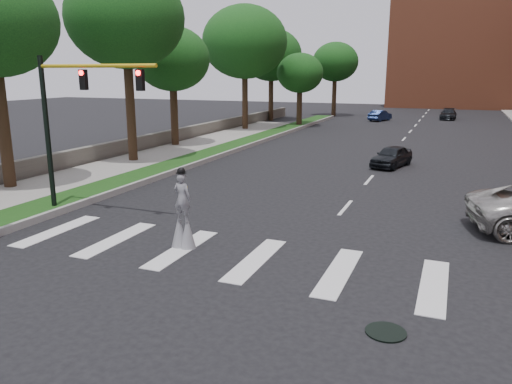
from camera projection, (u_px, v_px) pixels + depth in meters
name	position (u px, v px, depth m)	size (l,w,h in m)	color
ground_plane	(285.00, 278.00, 13.84)	(160.00, 160.00, 0.00)	black
grass_median	(222.00, 150.00, 36.02)	(2.00, 60.00, 0.25)	#143B10
median_curb	(236.00, 150.00, 35.63)	(0.20, 60.00, 0.28)	gray
sidewalk_left	(98.00, 172.00, 28.08)	(4.00, 60.00, 0.18)	gray
stone_wall	(171.00, 137.00, 39.71)	(0.50, 56.00, 1.10)	#58534B
manhole	(386.00, 332.00, 10.94)	(0.90, 0.90, 0.04)	black
building_backdrop	(476.00, 50.00, 79.97)	(26.00, 14.00, 18.00)	#A85435
traffic_signal	(70.00, 110.00, 19.11)	(5.30, 0.23, 6.20)	black
stilt_performer	(183.00, 218.00, 16.07)	(0.84, 0.53, 2.66)	black
car_near	(392.00, 156.00, 30.04)	(1.50, 3.74, 1.27)	black
car_mid	(380.00, 115.00, 58.54)	(1.32, 3.77, 1.24)	#15234A
car_far	(448.00, 114.00, 60.33)	(1.79, 4.40, 1.28)	black
tree_2	(125.00, 18.00, 29.56)	(7.03, 7.03, 11.72)	black
tree_3	(172.00, 59.00, 36.72)	(5.56, 5.56, 8.90)	black
tree_4	(245.00, 42.00, 47.15)	(8.08, 8.08, 11.79)	black
tree_5	(271.00, 55.00, 57.33)	(7.02, 7.02, 10.50)	black
tree_6	(300.00, 73.00, 51.13)	(4.76, 4.76, 7.52)	black
tree_7	(335.00, 62.00, 63.48)	(5.82, 5.82, 9.34)	black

